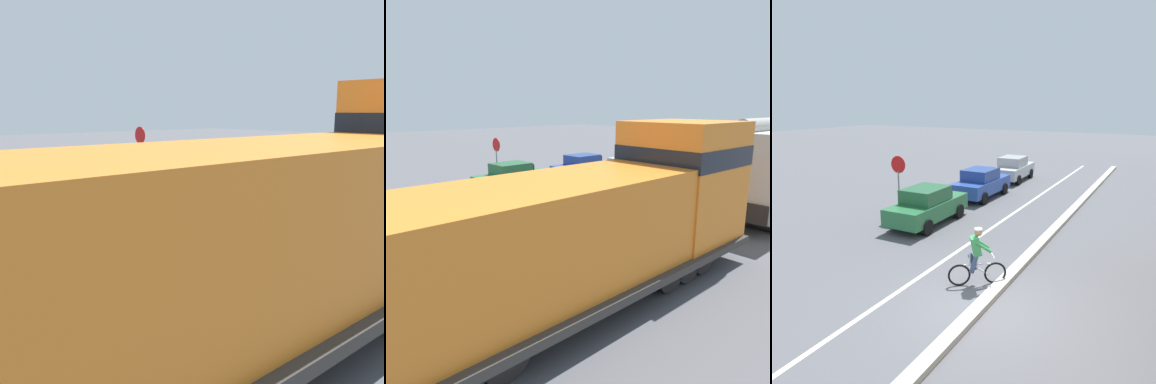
{
  "view_description": "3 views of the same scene",
  "coord_description": "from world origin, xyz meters",
  "views": [
    {
      "loc": [
        10.22,
        -6.49,
        3.55
      ],
      "look_at": [
        -0.44,
        2.69,
        1.01
      ],
      "focal_mm": 42.0,
      "sensor_mm": 36.0,
      "label": 1
    },
    {
      "loc": [
        12.16,
        -5.72,
        4.62
      ],
      "look_at": [
        2.41,
        3.02,
        1.6
      ],
      "focal_mm": 35.0,
      "sensor_mm": 36.0,
      "label": 2
    },
    {
      "loc": [
        3.79,
        -7.88,
        5.13
      ],
      "look_at": [
        -4.61,
        7.34,
        0.97
      ],
      "focal_mm": 35.0,
      "sensor_mm": 36.0,
      "label": 3
    }
  ],
  "objects": [
    {
      "name": "ground_plane",
      "position": [
        0.0,
        0.0,
        0.0
      ],
      "size": [
        120.0,
        120.0,
        0.0
      ],
      "primitive_type": "plane",
      "color": "#56565B"
    },
    {
      "name": "lane_stripe",
      "position": [
        -2.4,
        6.0,
        0.0
      ],
      "size": [
        0.14,
        36.0,
        0.01
      ],
      "primitive_type": "cube",
      "color": "silver",
      "rests_on": "ground"
    },
    {
      "name": "cyclist",
      "position": [
        -0.68,
        0.97,
        0.82
      ],
      "size": [
        1.4,
        1.08,
        1.71
      ],
      "color": "black",
      "rests_on": "ground"
    },
    {
      "name": "stop_sign",
      "position": [
        -6.54,
        4.88,
        2.02
      ],
      "size": [
        0.76,
        0.08,
        2.88
      ],
      "color": "gray",
      "rests_on": "ground"
    },
    {
      "name": "median_curb",
      "position": [
        0.0,
        6.0,
        0.08
      ],
      "size": [
        0.36,
        36.0,
        0.16
      ],
      "primitive_type": "cube",
      "color": "#B2AD9E",
      "rests_on": "ground"
    },
    {
      "name": "parked_car_blue",
      "position": [
        -5.14,
        10.28,
        0.82
      ],
      "size": [
        1.87,
        4.22,
        1.62
      ],
      "color": "#28479E",
      "rests_on": "ground"
    },
    {
      "name": "locomotive",
      "position": [
        6.1,
        0.28,
        1.8
      ],
      "size": [
        3.1,
        11.61,
        4.2
      ],
      "color": "orange",
      "rests_on": "ground"
    },
    {
      "name": "parked_car_silver",
      "position": [
        -5.34,
        15.53,
        0.82
      ],
      "size": [
        1.94,
        4.25,
        1.62
      ],
      "color": "#B7BABF",
      "rests_on": "ground"
    },
    {
      "name": "parked_car_green",
      "position": [
        -5.12,
        5.0,
        0.82
      ],
      "size": [
        1.88,
        4.22,
        1.62
      ],
      "color": "#286B3D",
      "rests_on": "ground"
    }
  ]
}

